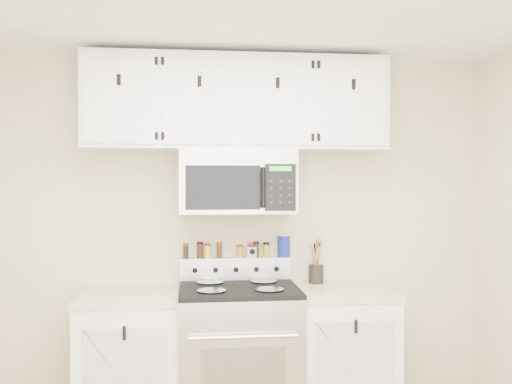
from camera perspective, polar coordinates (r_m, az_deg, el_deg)
The scene contains 17 objects.
back_wall at distance 3.99m, azimuth -2.11°, elevation -4.38°, with size 3.50×0.01×2.50m, color beige.
range at distance 3.83m, azimuth -1.74°, elevation -16.27°, with size 0.76×0.65×1.10m.
base_cabinet_left at distance 3.87m, azimuth -12.45°, elevation -16.52°, with size 0.64×0.62×0.92m.
base_cabinet_right at distance 3.97m, azimuth 8.61°, elevation -16.03°, with size 0.64×0.62×0.92m.
microwave at distance 3.79m, azimuth -1.89°, elevation 1.08°, with size 0.76×0.44×0.42m.
upper_cabinets at distance 3.85m, azimuth -1.93°, elevation 8.85°, with size 2.00×0.35×0.62m.
utensil_crock at distance 4.02m, azimuth 6.03°, elevation -8.00°, with size 0.10×0.10×0.30m.
kitchen_timer at distance 3.98m, azimuth -0.40°, elevation -6.02°, with size 0.06×0.05×0.08m, color silver.
salt_canister at distance 4.01m, azimuth 2.80°, elevation -5.36°, with size 0.09×0.09×0.16m.
spice_jar_0 at distance 3.96m, azimuth -7.04°, elevation -5.86°, with size 0.04×0.04×0.10m.
spice_jar_1 at distance 3.96m, azimuth -5.63°, elevation -5.78°, with size 0.04×0.04×0.11m.
spice_jar_2 at distance 3.96m, azimuth -4.88°, elevation -5.86°, with size 0.04×0.04×0.10m.
spice_jar_3 at distance 3.96m, azimuth -3.69°, elevation -5.82°, with size 0.04×0.04×0.11m.
spice_jar_4 at distance 3.97m, azimuth -1.61°, elevation -5.94°, with size 0.05×0.05×0.09m.
spice_jar_5 at distance 3.98m, azimuth -0.49°, elevation -5.83°, with size 0.04×0.04×0.10m.
spice_jar_6 at distance 3.98m, azimuth 0.02°, elevation -5.76°, with size 0.04×0.04×0.11m.
spice_jar_7 at distance 3.99m, azimuth 1.04°, elevation -5.79°, with size 0.04×0.04×0.10m.
Camera 1 is at (-0.30, -2.22, 1.62)m, focal length 40.00 mm.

